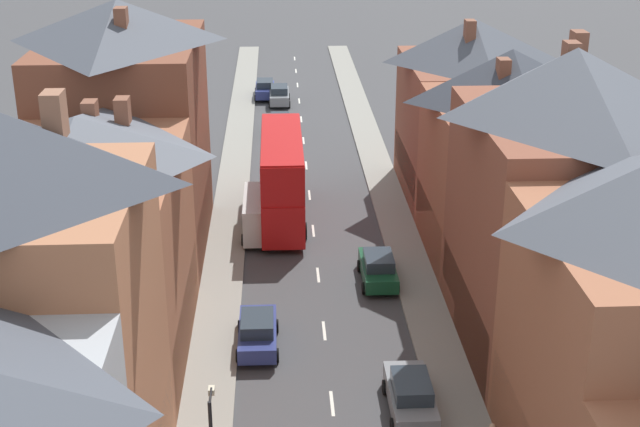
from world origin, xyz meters
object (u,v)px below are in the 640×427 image
object	(u,v)px
car_parked_left_a	(279,95)
car_mid_white	(378,268)
car_near_blue	(280,124)
double_decker_bus_lead	(282,177)
car_mid_black	(411,395)
car_near_silver	(258,331)
delivery_van	(261,214)
car_parked_right_a	(265,89)

from	to	relation	value
car_parked_left_a	car_mid_white	xyz separation A→B (m)	(4.90, -36.00, -0.03)
car_near_blue	car_mid_white	distance (m)	27.40
double_decker_bus_lead	car_near_blue	distance (m)	18.21
car_near_blue	car_mid_black	world-z (taller)	car_mid_black
double_decker_bus_lead	car_near_silver	distance (m)	15.37
car_parked_left_a	delivery_van	bearing A→B (deg)	-92.53
car_near_silver	car_mid_black	size ratio (longest dim) A/B	0.97
double_decker_bus_lead	car_mid_black	size ratio (longest dim) A/B	2.48
car_parked_right_a	car_mid_black	size ratio (longest dim) A/B	0.98
double_decker_bus_lead	car_parked_right_a	bearing A→B (deg)	92.51
delivery_van	car_near_blue	bearing A→B (deg)	86.35
car_near_blue	car_mid_black	distance (m)	39.05
car_mid_black	delivery_van	xyz separation A→B (m)	(-6.20, 18.35, 0.50)
double_decker_bus_lead	car_near_silver	size ratio (longest dim) A/B	2.54
car_near_blue	car_parked_left_a	size ratio (longest dim) A/B	0.87
car_near_silver	car_parked_right_a	world-z (taller)	car_parked_right_a
double_decker_bus_lead	car_mid_black	xyz separation A→B (m)	(4.91, -20.63, -1.98)
double_decker_bus_lead	car_near_blue	size ratio (longest dim) A/B	2.80
car_mid_black	car_parked_right_a	bearing A→B (deg)	97.06
car_near_silver	car_mid_white	size ratio (longest dim) A/B	0.99
car_near_silver	car_mid_white	world-z (taller)	car_mid_white
car_near_silver	car_mid_black	bearing A→B (deg)	-41.30
car_parked_left_a	car_mid_white	distance (m)	36.33
car_parked_right_a	car_mid_black	bearing A→B (deg)	-82.94
car_parked_right_a	car_near_silver	bearing A→B (deg)	-90.00
car_parked_right_a	delivery_van	world-z (taller)	delivery_van
car_near_blue	car_parked_right_a	world-z (taller)	car_parked_right_a
car_parked_left_a	car_near_blue	bearing A→B (deg)	-90.00
car_parked_right_a	car_mid_black	distance (m)	50.43
car_mid_black	car_mid_white	bearing A→B (deg)	90.00
car_near_blue	delivery_van	world-z (taller)	delivery_van
double_decker_bus_lead	car_near_blue	bearing A→B (deg)	89.97
car_parked_left_a	car_parked_right_a	distance (m)	2.61
car_mid_white	delivery_van	world-z (taller)	delivery_van
car_parked_left_a	car_mid_black	distance (m)	48.03
car_near_silver	car_mid_black	distance (m)	8.25
car_mid_white	double_decker_bus_lead	bearing A→B (deg)	119.02
car_parked_right_a	delivery_van	distance (m)	31.70
car_near_silver	delivery_van	world-z (taller)	delivery_van
car_parked_left_a	car_mid_black	bearing A→B (deg)	-84.14
car_mid_white	delivery_van	bearing A→B (deg)	133.34
car_parked_right_a	car_mid_white	bearing A→B (deg)	-80.80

